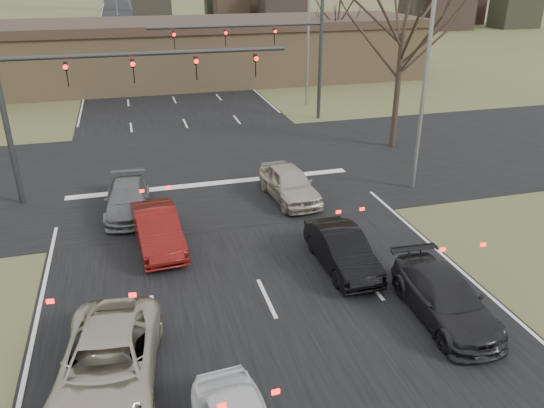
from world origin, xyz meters
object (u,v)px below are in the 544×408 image
at_px(building, 187,51).
at_px(car_charcoal_sedan, 445,298).
at_px(car_black_hatch, 342,250).
at_px(car_red_ahead, 158,229).
at_px(car_silver_suv, 108,364).
at_px(streetlight_right_far, 306,27).
at_px(mast_arm_near, 84,84).
at_px(car_silver_ahead, 289,183).
at_px(mast_arm_far, 279,44).
at_px(car_grey_ahead, 127,199).
at_px(streetlight_right_near, 423,68).

bearing_deg(building, car_charcoal_sedan, -85.66).
relative_size(car_black_hatch, car_red_ahead, 0.95).
xyz_separation_m(car_silver_suv, car_black_hatch, (7.72, 3.83, -0.03)).
bearing_deg(building, streetlight_right_far, -56.35).
height_order(mast_arm_near, car_silver_ahead, mast_arm_near).
xyz_separation_m(building, car_red_ahead, (-5.00, -30.63, -1.95)).
bearing_deg(car_silver_ahead, car_silver_suv, -132.36).
relative_size(mast_arm_near, car_red_ahead, 2.80).
bearing_deg(car_red_ahead, mast_arm_near, 107.44).
relative_size(streetlight_right_far, car_silver_ahead, 2.29).
height_order(car_silver_suv, car_silver_ahead, car_silver_ahead).
xyz_separation_m(mast_arm_far, car_silver_suv, (-10.90, -22.64, -4.31)).
bearing_deg(car_grey_ahead, car_silver_ahead, 0.61).
bearing_deg(streetlight_right_far, mast_arm_near, -136.11).
xyz_separation_m(streetlight_right_near, streetlight_right_far, (0.50, 17.00, 0.00)).
bearing_deg(car_red_ahead, mast_arm_far, 55.40).
relative_size(car_charcoal_sedan, car_silver_ahead, 1.03).
bearing_deg(streetlight_right_near, car_black_hatch, -135.03).
bearing_deg(streetlight_right_near, mast_arm_far, 101.47).
xyz_separation_m(mast_arm_near, car_red_ahead, (2.23, -5.63, -4.36)).
relative_size(car_black_hatch, car_silver_ahead, 0.94).
height_order(car_charcoal_sedan, car_grey_ahead, car_charcoal_sedan).
distance_m(car_black_hatch, car_charcoal_sedan, 3.94).
relative_size(building, mast_arm_near, 3.50).
height_order(building, streetlight_right_far, streetlight_right_far).
bearing_deg(car_red_ahead, car_charcoal_sedan, -44.62).
bearing_deg(building, car_grey_ahead, -102.40).
height_order(streetlight_right_far, car_black_hatch, streetlight_right_far).
xyz_separation_m(mast_arm_near, streetlight_right_far, (14.55, 14.00, 0.51)).
relative_size(streetlight_right_near, car_grey_ahead, 2.29).
xyz_separation_m(car_silver_suv, car_charcoal_sedan, (9.55, 0.33, -0.05)).
relative_size(mast_arm_far, car_silver_suv, 2.18).
bearing_deg(mast_arm_far, streetlight_right_near, -78.53).
bearing_deg(streetlight_right_far, car_charcoal_sedan, -99.69).
bearing_deg(mast_arm_far, car_grey_ahead, -129.64).
bearing_deg(mast_arm_far, streetlight_right_far, 51.89).
height_order(building, car_charcoal_sedan, building).
bearing_deg(mast_arm_far, car_black_hatch, -99.60).
bearing_deg(car_red_ahead, car_black_hatch, -32.12).
distance_m(car_silver_suv, car_red_ahead, 7.22).
height_order(car_silver_suv, car_charcoal_sedan, car_silver_suv).
distance_m(streetlight_right_near, car_red_ahead, 13.05).
xyz_separation_m(car_black_hatch, car_red_ahead, (-6.00, 3.18, 0.04)).
height_order(car_charcoal_sedan, car_silver_ahead, car_silver_ahead).
relative_size(mast_arm_near, car_charcoal_sedan, 2.70).
xyz_separation_m(car_charcoal_sedan, car_grey_ahead, (-8.83, 10.01, -0.02)).
bearing_deg(streetlight_right_near, car_grey_ahead, 176.84).
distance_m(building, streetlight_right_far, 13.53).
bearing_deg(car_silver_ahead, car_charcoal_sedan, -83.85).
bearing_deg(car_grey_ahead, streetlight_right_near, 0.57).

